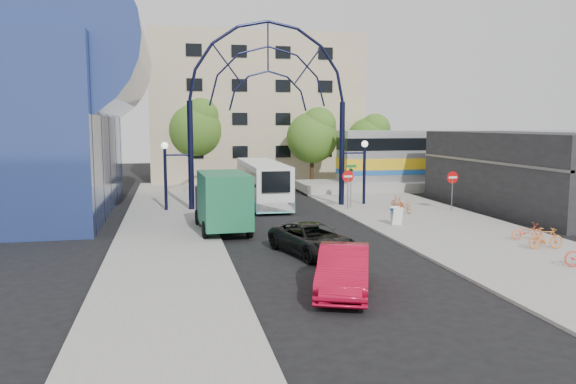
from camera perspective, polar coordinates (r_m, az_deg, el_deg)
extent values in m
plane|color=black|center=(23.59, 3.95, -6.69)|extent=(120.00, 120.00, 0.00)
cube|color=gray|center=(30.22, 16.60, -3.82)|extent=(8.00, 56.00, 0.12)
cube|color=gray|center=(28.58, -12.12, -4.29)|extent=(5.00, 50.00, 0.12)
cylinder|color=black|center=(36.13, -9.85, 3.59)|extent=(0.36, 0.36, 7.00)
cylinder|color=black|center=(37.83, 5.50, 3.80)|extent=(0.36, 0.36, 7.00)
cylinder|color=black|center=(36.22, -12.33, 1.16)|extent=(0.20, 0.20, 4.00)
cylinder|color=black|center=(38.45, 7.75, 1.58)|extent=(0.20, 0.20, 4.00)
sphere|color=white|center=(36.07, -12.42, 4.63)|extent=(0.44, 0.44, 0.44)
sphere|color=white|center=(38.31, 7.80, 4.86)|extent=(0.44, 0.44, 0.44)
cylinder|color=slate|center=(36.07, 6.10, 0.01)|extent=(0.06, 0.06, 2.20)
cylinder|color=red|center=(35.97, 6.12, 1.59)|extent=(0.80, 0.04, 0.80)
cube|color=white|center=(35.94, 6.13, 1.58)|extent=(0.55, 0.02, 0.12)
cylinder|color=slate|center=(36.68, 16.33, -0.12)|extent=(0.06, 0.06, 2.20)
cylinder|color=red|center=(36.57, 16.38, 1.43)|extent=(0.76, 0.04, 0.76)
cube|color=white|center=(36.55, 16.40, 1.43)|extent=(0.55, 0.02, 0.12)
cylinder|color=slate|center=(36.73, 6.41, 0.60)|extent=(0.05, 0.05, 2.80)
cube|color=#146626|center=(36.61, 6.44, 2.62)|extent=(0.70, 0.03, 0.18)
cube|color=#146626|center=(36.63, 6.43, 2.23)|extent=(0.03, 0.70, 0.18)
cube|color=white|center=(30.68, 11.09, -2.44)|extent=(0.55, 0.26, 0.99)
cube|color=white|center=(31.00, 10.84, -2.34)|extent=(0.55, 0.26, 0.99)
cube|color=#1E59A5|center=(30.80, 10.97, -1.78)|extent=(0.55, 0.42, 0.14)
cylinder|color=navy|center=(37.74, -21.10, 13.26)|extent=(9.00, 16.00, 9.00)
cube|color=black|center=(39.16, 22.86, 1.93)|extent=(6.00, 16.00, 5.00)
cube|color=beige|center=(57.67, -3.68, 8.37)|extent=(20.00, 12.00, 14.00)
cube|color=gray|center=(51.56, 18.83, 0.84)|extent=(32.00, 5.00, 0.80)
cube|color=#B7B7BC|center=(51.37, 18.94, 3.61)|extent=(25.00, 3.00, 4.20)
cube|color=gold|center=(51.41, 18.91, 2.94)|extent=(25.10, 3.05, 0.90)
cube|color=black|center=(51.33, 18.98, 4.73)|extent=(25.05, 3.05, 1.00)
cube|color=#1E59A5|center=(51.45, 18.88, 2.17)|extent=(25.10, 3.05, 0.35)
cylinder|color=#382314|center=(49.78, 2.44, 1.99)|extent=(0.36, 0.36, 2.52)
sphere|color=#34661A|center=(49.61, 2.46, 5.54)|extent=(4.48, 4.48, 4.48)
sphere|color=#34661A|center=(49.43, 3.11, 6.83)|extent=(3.08, 3.08, 3.08)
cylinder|color=#382314|center=(52.26, -9.36, 2.34)|extent=(0.36, 0.36, 2.88)
sphere|color=#34661A|center=(52.10, -9.44, 6.20)|extent=(5.12, 5.12, 5.12)
sphere|color=#34661A|center=(51.83, -8.90, 7.62)|extent=(3.52, 3.52, 3.52)
cylinder|color=#382314|center=(53.47, 8.15, 2.18)|extent=(0.36, 0.36, 2.34)
sphere|color=#34661A|center=(53.31, 8.20, 5.24)|extent=(4.16, 4.16, 4.16)
sphere|color=#34661A|center=(53.18, 8.84, 6.35)|extent=(2.86, 2.86, 2.86)
cube|color=white|center=(38.82, -2.61, 1.09)|extent=(2.43, 10.54, 2.65)
cube|color=#63DDDE|center=(38.94, -2.60, -0.51)|extent=(2.45, 10.54, 0.64)
cube|color=black|center=(38.76, -2.62, 1.90)|extent=(2.47, 10.33, 0.82)
cube|color=black|center=(33.54, -1.22, 1.04)|extent=(1.73, 0.14, 1.28)
cube|color=black|center=(43.96, -3.65, 1.60)|extent=(2.19, 0.18, 1.46)
cylinder|color=black|center=(42.01, -4.82, -0.07)|extent=(0.26, 0.88, 0.88)
cylinder|color=black|center=(42.33, -1.76, 0.00)|extent=(0.26, 0.88, 0.88)
cylinder|color=black|center=(34.97, -3.47, -1.48)|extent=(0.26, 0.88, 0.88)
cylinder|color=black|center=(35.36, 0.19, -1.37)|extent=(0.26, 0.88, 0.88)
cube|color=black|center=(31.21, -7.23, -1.43)|extent=(2.27, 2.36, 2.08)
cube|color=black|center=(32.27, -7.50, -0.39)|extent=(1.89, 0.18, 0.94)
cube|color=#1A6641|center=(28.32, -6.52, -0.73)|extent=(2.46, 4.44, 2.65)
cylinder|color=black|center=(30.91, -9.15, -2.64)|extent=(0.29, 0.92, 0.91)
cylinder|color=black|center=(31.18, -5.16, -2.50)|extent=(0.29, 0.92, 0.91)
cylinder|color=black|center=(27.30, -8.42, -3.90)|extent=(0.29, 0.92, 0.91)
cylinder|color=black|center=(27.60, -3.92, -3.72)|extent=(0.29, 0.92, 0.91)
imported|color=black|center=(23.98, 2.53, -4.83)|extent=(3.46, 5.19, 1.32)
imported|color=#B00A28|center=(18.74, 5.66, -7.88)|extent=(3.11, 4.95, 1.54)
imported|color=orange|center=(35.23, 11.77, -1.39)|extent=(0.78, 1.65, 0.84)
imported|color=orange|center=(36.15, 11.03, -1.08)|extent=(0.59, 1.58, 0.93)
imported|color=#E1582D|center=(28.70, 23.08, -3.72)|extent=(1.55, 0.64, 0.80)
imported|color=#CC6D28|center=(26.98, 24.73, -4.30)|extent=(1.61, 0.59, 0.95)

